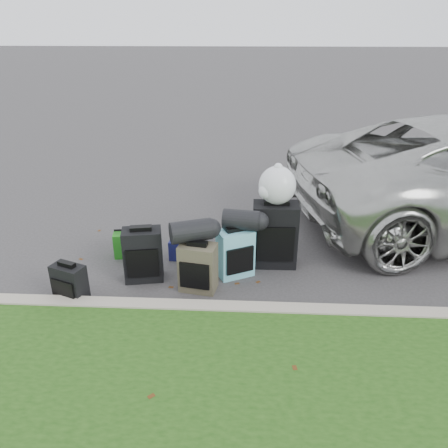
{
  "coord_description": "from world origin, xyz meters",
  "views": [
    {
      "loc": [
        0.17,
        -4.86,
        2.89
      ],
      "look_at": [
        -0.1,
        0.2,
        0.55
      ],
      "focal_mm": 35.0,
      "sensor_mm": 36.0,
      "label": 1
    }
  ],
  "objects_px": {
    "suitcase_small_black": "(70,284)",
    "suitcase_teal": "(235,253)",
    "suitcase_large_black_right": "(275,235)",
    "tote_green": "(126,244)",
    "suitcase_olive": "(198,267)",
    "tote_navy": "(179,249)",
    "suitcase_large_black_left": "(143,255)"
  },
  "relations": [
    {
      "from": "suitcase_small_black",
      "to": "suitcase_teal",
      "type": "height_order",
      "value": "suitcase_teal"
    },
    {
      "from": "suitcase_large_black_right",
      "to": "tote_green",
      "type": "xyz_separation_m",
      "value": [
        -1.99,
        0.13,
        -0.25
      ]
    },
    {
      "from": "suitcase_small_black",
      "to": "suitcase_olive",
      "type": "relative_size",
      "value": 0.79
    },
    {
      "from": "suitcase_small_black",
      "to": "suitcase_large_black_right",
      "type": "xyz_separation_m",
      "value": [
        2.33,
        0.99,
        0.19
      ]
    },
    {
      "from": "suitcase_large_black_right",
      "to": "tote_green",
      "type": "relative_size",
      "value": 2.49
    },
    {
      "from": "tote_green",
      "to": "tote_navy",
      "type": "xyz_separation_m",
      "value": [
        0.74,
        -0.05,
        -0.04
      ]
    },
    {
      "from": "suitcase_large_black_right",
      "to": "tote_navy",
      "type": "xyz_separation_m",
      "value": [
        -1.26,
        0.08,
        -0.29
      ]
    },
    {
      "from": "suitcase_teal",
      "to": "suitcase_large_black_right",
      "type": "bearing_deg",
      "value": 5.06
    },
    {
      "from": "suitcase_teal",
      "to": "tote_navy",
      "type": "bearing_deg",
      "value": 126.69
    },
    {
      "from": "tote_green",
      "to": "tote_navy",
      "type": "height_order",
      "value": "tote_green"
    },
    {
      "from": "suitcase_large_black_left",
      "to": "tote_green",
      "type": "distance_m",
      "value": 0.71
    },
    {
      "from": "suitcase_teal",
      "to": "tote_green",
      "type": "bearing_deg",
      "value": 137.43
    },
    {
      "from": "tote_green",
      "to": "suitcase_large_black_left",
      "type": "bearing_deg",
      "value": -65.71
    },
    {
      "from": "suitcase_large_black_left",
      "to": "tote_navy",
      "type": "bearing_deg",
      "value": 46.19
    },
    {
      "from": "tote_navy",
      "to": "tote_green",
      "type": "bearing_deg",
      "value": -179.02
    },
    {
      "from": "suitcase_large_black_left",
      "to": "suitcase_olive",
      "type": "xyz_separation_m",
      "value": [
        0.69,
        -0.2,
        -0.04
      ]
    },
    {
      "from": "suitcase_small_black",
      "to": "tote_navy",
      "type": "xyz_separation_m",
      "value": [
        1.07,
        1.07,
        -0.1
      ]
    },
    {
      "from": "tote_green",
      "to": "tote_navy",
      "type": "distance_m",
      "value": 0.74
    },
    {
      "from": "tote_green",
      "to": "tote_navy",
      "type": "bearing_deg",
      "value": -12.55
    },
    {
      "from": "tote_green",
      "to": "suitcase_olive",
      "type": "bearing_deg",
      "value": -44.96
    },
    {
      "from": "suitcase_teal",
      "to": "tote_green",
      "type": "distance_m",
      "value": 1.56
    },
    {
      "from": "suitcase_large_black_right",
      "to": "tote_green",
      "type": "distance_m",
      "value": 2.01
    },
    {
      "from": "suitcase_large_black_left",
      "to": "suitcase_olive",
      "type": "height_order",
      "value": "suitcase_large_black_left"
    },
    {
      "from": "tote_green",
      "to": "tote_navy",
      "type": "relative_size",
      "value": 1.28
    },
    {
      "from": "suitcase_small_black",
      "to": "suitcase_olive",
      "type": "distance_m",
      "value": 1.45
    },
    {
      "from": "suitcase_small_black",
      "to": "suitcase_large_black_right",
      "type": "relative_size",
      "value": 0.55
    },
    {
      "from": "suitcase_olive",
      "to": "tote_green",
      "type": "relative_size",
      "value": 1.72
    },
    {
      "from": "suitcase_small_black",
      "to": "suitcase_large_black_right",
      "type": "bearing_deg",
      "value": 44.51
    },
    {
      "from": "suitcase_teal",
      "to": "tote_green",
      "type": "height_order",
      "value": "suitcase_teal"
    },
    {
      "from": "suitcase_small_black",
      "to": "suitcase_large_black_right",
      "type": "distance_m",
      "value": 2.54
    },
    {
      "from": "suitcase_teal",
      "to": "tote_navy",
      "type": "xyz_separation_m",
      "value": [
        -0.76,
        0.38,
        -0.17
      ]
    },
    {
      "from": "tote_navy",
      "to": "suitcase_large_black_right",
      "type": "bearing_deg",
      "value": 0.91
    }
  ]
}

